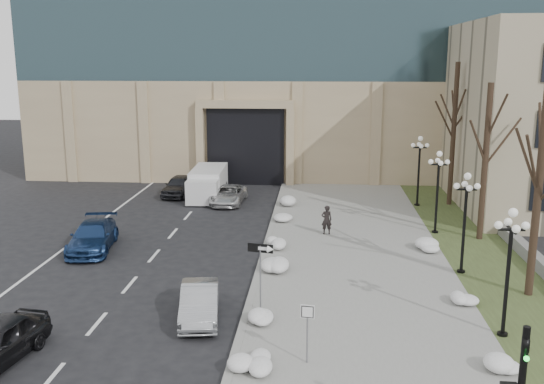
{
  "coord_description": "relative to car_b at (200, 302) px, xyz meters",
  "views": [
    {
      "loc": [
        1.68,
        -14.48,
        9.72
      ],
      "look_at": [
        -0.51,
        13.55,
        3.5
      ],
      "focal_mm": 40.0,
      "sensor_mm": 36.0,
      "label": 1
    }
  ],
  "objects": [
    {
      "name": "sidewalk",
      "position": [
        6.24,
        7.22,
        -0.6
      ],
      "size": [
        9.0,
        40.0,
        0.12
      ],
      "primitive_type": "cube",
      "color": "gray",
      "rests_on": "ground"
    },
    {
      "name": "curb",
      "position": [
        1.74,
        7.22,
        -0.59
      ],
      "size": [
        0.3,
        40.0,
        0.14
      ],
      "primitive_type": "cube",
      "color": "gray",
      "rests_on": "ground"
    },
    {
      "name": "grass_strip",
      "position": [
        12.74,
        7.22,
        -0.61
      ],
      "size": [
        4.0,
        40.0,
        0.1
      ],
      "primitive_type": "cube",
      "color": "#394522",
      "rests_on": "ground"
    },
    {
      "name": "stone_wall",
      "position": [
        14.74,
        9.22,
        -0.31
      ],
      "size": [
        0.5,
        30.0,
        0.7
      ],
      "primitive_type": "cube",
      "color": "gray",
      "rests_on": "ground"
    },
    {
      "name": "car_b",
      "position": [
        0.0,
        0.0,
        0.0
      ],
      "size": [
        1.99,
        4.17,
        1.32
      ],
      "primitive_type": "imported",
      "rotation": [
        0.0,
        0.0,
        0.15
      ],
      "color": "#9B9EA3",
      "rests_on": "ground"
    },
    {
      "name": "car_c",
      "position": [
        -7.16,
        7.96,
        0.06
      ],
      "size": [
        2.72,
        5.21,
        1.44
      ],
      "primitive_type": "imported",
      "rotation": [
        0.0,
        0.0,
        0.15
      ],
      "color": "navy",
      "rests_on": "ground"
    },
    {
      "name": "car_d",
      "position": [
        -1.68,
        18.64,
        -0.04
      ],
      "size": [
        2.26,
        4.52,
        1.23
      ],
      "primitive_type": "imported",
      "rotation": [
        0.0,
        0.0,
        -0.05
      ],
      "color": "silver",
      "rests_on": "ground"
    },
    {
      "name": "car_e",
      "position": [
        -5.6,
        20.88,
        0.07
      ],
      "size": [
        2.08,
        4.41,
        1.46
      ],
      "primitive_type": "imported",
      "rotation": [
        0.0,
        0.0,
        -0.09
      ],
      "color": "#29292D",
      "rests_on": "ground"
    },
    {
      "name": "pedestrian",
      "position": [
        4.92,
        11.4,
        0.28
      ],
      "size": [
        0.66,
        0.49,
        1.64
      ],
      "primitive_type": "imported",
      "rotation": [
        0.0,
        0.0,
        3.31
      ],
      "color": "black",
      "rests_on": "sidewalk"
    },
    {
      "name": "box_truck",
      "position": [
        -3.46,
        20.57,
        0.31
      ],
      "size": [
        2.42,
        6.36,
        2.0
      ],
      "rotation": [
        0.0,
        0.0,
        0.04
      ],
      "color": "silver",
      "rests_on": "ground"
    },
    {
      "name": "one_way_sign",
      "position": [
        2.43,
        0.64,
        1.67
      ],
      "size": [
        1.05,
        0.4,
        2.82
      ],
      "rotation": [
        0.0,
        0.0,
        -0.21
      ],
      "color": "slate",
      "rests_on": "ground"
    },
    {
      "name": "keep_sign",
      "position": [
        4.15,
        -3.34,
        0.89
      ],
      "size": [
        0.45,
        0.11,
        2.1
      ],
      "rotation": [
        0.0,
        0.0,
        -0.14
      ],
      "color": "slate",
      "rests_on": "ground"
    },
    {
      "name": "snow_clump_b",
      "position": [
        2.35,
        -3.79,
        -0.36
      ],
      "size": [
        1.1,
        1.6,
        0.36
      ],
      "primitive_type": "ellipsoid",
      "color": "white",
      "rests_on": "sidewalk"
    },
    {
      "name": "snow_clump_c",
      "position": [
        2.43,
        -0.09,
        -0.36
      ],
      "size": [
        1.1,
        1.6,
        0.36
      ],
      "primitive_type": "ellipsoid",
      "color": "white",
      "rests_on": "sidewalk"
    },
    {
      "name": "snow_clump_d",
      "position": [
        2.42,
        5.08,
        -0.36
      ],
      "size": [
        1.1,
        1.6,
        0.36
      ],
      "primitive_type": "ellipsoid",
      "color": "white",
      "rests_on": "sidewalk"
    },
    {
      "name": "snow_clump_e",
      "position": [
        2.2,
        8.84,
        -0.36
      ],
      "size": [
        1.1,
        1.6,
        0.36
      ],
      "primitive_type": "ellipsoid",
      "color": "white",
      "rests_on": "sidewalk"
    },
    {
      "name": "snow_clump_f",
      "position": [
        2.41,
        13.65,
        -0.36
      ],
      "size": [
        1.1,
        1.6,
        0.36
      ],
      "primitive_type": "ellipsoid",
      "color": "white",
      "rests_on": "sidewalk"
    },
    {
      "name": "snow_clump_g",
      "position": [
        2.35,
        18.12,
        -0.36
      ],
      "size": [
        1.1,
        1.6,
        0.36
      ],
      "primitive_type": "ellipsoid",
      "color": "white",
      "rests_on": "sidewalk"
    },
    {
      "name": "snow_clump_h",
      "position": [
        10.39,
        -3.88,
        -0.36
      ],
      "size": [
        1.1,
        1.6,
        0.36
      ],
      "primitive_type": "ellipsoid",
      "color": "white",
      "rests_on": "sidewalk"
    },
    {
      "name": "snow_clump_i",
      "position": [
        10.35,
        1.91,
        -0.36
      ],
      "size": [
        1.1,
        1.6,
        0.36
      ],
      "primitive_type": "ellipsoid",
      "color": "white",
      "rests_on": "sidewalk"
    },
    {
      "name": "snow_clump_j",
      "position": [
        10.17,
        8.56,
        -0.36
      ],
      "size": [
        1.1,
        1.6,
        0.36
      ],
      "primitive_type": "ellipsoid",
      "color": "white",
      "rests_on": "sidewalk"
    },
    {
      "name": "lamppost_a",
      "position": [
        11.04,
        -0.78,
        2.41
      ],
      "size": [
        1.18,
        1.18,
        4.76
      ],
      "color": "black",
      "rests_on": "ground"
    },
    {
      "name": "lamppost_b",
      "position": [
        11.04,
        5.72,
        2.41
      ],
      "size": [
        1.18,
        1.18,
        4.76
      ],
      "color": "black",
      "rests_on": "ground"
    },
    {
      "name": "lamppost_c",
      "position": [
        11.04,
        12.22,
        2.41
      ],
      "size": [
        1.18,
        1.18,
        4.76
      ],
      "color": "black",
      "rests_on": "ground"
    },
    {
      "name": "lamppost_d",
      "position": [
        11.04,
        18.72,
        2.41
      ],
      "size": [
        1.18,
        1.18,
        4.76
      ],
      "color": "black",
      "rests_on": "ground"
    },
    {
      "name": "tree_near",
      "position": [
        13.24,
        3.22,
        5.17
      ],
      "size": [
        3.2,
        3.2,
        9.0
      ],
      "color": "black",
      "rests_on": "ground"
    },
    {
      "name": "tree_mid",
      "position": [
        13.24,
        11.22,
        4.85
      ],
      "size": [
        3.2,
        3.2,
        8.5
      ],
      "color": "black",
      "rests_on": "ground"
    },
    {
      "name": "tree_far",
      "position": [
        13.24,
        19.22,
        5.49
      ],
      "size": [
        3.2,
        3.2,
        9.5
      ],
      "color": "black",
      "rests_on": "ground"
    }
  ]
}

